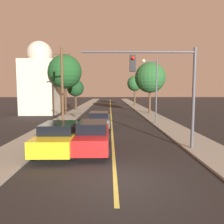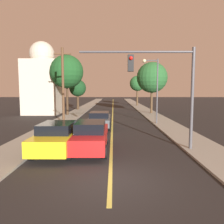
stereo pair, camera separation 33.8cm
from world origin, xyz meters
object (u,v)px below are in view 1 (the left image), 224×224
car_near_lane_front (93,135)px  tree_left_near (65,72)px  tree_right_near (150,78)px  tree_right_far (135,84)px  traffic_signal_mast (165,79)px  car_outer_lane_front (60,137)px  car_near_lane_second (99,119)px  streetlamp_right (153,82)px  utility_pole_left (62,85)px  domed_building_left (41,81)px  tree_left_far (75,88)px

car_near_lane_front → tree_left_near: (-4.91, 16.92, 4.97)m
tree_right_near → tree_right_far: tree_right_near is taller
car_near_lane_front → traffic_signal_mast: 5.15m
car_outer_lane_front → tree_right_far: size_ratio=0.79×
car_near_lane_second → streetlamp_right: bearing=21.0°
tree_right_far → car_near_lane_second: bearing=-103.1°
car_outer_lane_front → tree_left_near: bearing=100.2°
car_near_lane_front → utility_pole_left: bearing=112.1°
streetlamp_right → car_outer_lane_front: bearing=-125.6°
tree_right_far → traffic_signal_mast: bearing=-93.9°
utility_pole_left → tree_right_near: utility_pole_left is taller
streetlamp_right → tree_left_near: tree_left_near is taller
car_outer_lane_front → domed_building_left: domed_building_left is taller
streetlamp_right → tree_left_far: size_ratio=1.25×
utility_pole_left → tree_left_far: bearing=94.4°
car_near_lane_front → tree_right_far: bearing=79.6°
tree_left_far → domed_building_left: bearing=-125.2°
streetlamp_right → tree_left_far: 18.47m
traffic_signal_mast → tree_left_near: size_ratio=0.80×
car_near_lane_front → car_outer_lane_front: 1.83m
traffic_signal_mast → tree_left_near: tree_left_near is taller
utility_pole_left → tree_right_near: bearing=45.4°
tree_right_near → domed_building_left: (-15.61, 0.11, -0.49)m
streetlamp_right → tree_left_near: 12.64m
car_near_lane_front → tree_right_near: tree_right_near is taller
car_outer_lane_front → utility_pole_left: utility_pole_left is taller
car_near_lane_second → tree_right_near: bearing=59.9°
car_near_lane_second → domed_building_left: (-8.87, 11.76, 3.93)m
car_near_lane_front → tree_left_far: (-4.82, 25.02, 2.88)m
car_near_lane_front → tree_right_near: (6.74, 19.18, 4.33)m
car_near_lane_second → tree_left_far: (-4.82, 17.49, 2.97)m
utility_pole_left → tree_left_near: 8.50m
car_near_lane_second → traffic_signal_mast: 9.16m
car_near_lane_second → streetlamp_right: size_ratio=0.76×
utility_pole_left → tree_right_far: (9.97, 26.30, 0.89)m
tree_right_near → car_near_lane_front: bearing=-109.4°
streetlamp_right → domed_building_left: domed_building_left is taller
tree_left_near → car_outer_lane_front: bearing=-79.8°
car_near_lane_front → car_near_lane_second: (0.00, 7.53, -0.09)m
tree_left_near → domed_building_left: (-3.96, 2.37, -1.13)m
tree_right_near → car_outer_lane_front: bearing=-113.7°
domed_building_left → car_outer_lane_front: bearing=-70.2°
utility_pole_left → tree_right_near: 14.72m
car_near_lane_front → car_outer_lane_front: size_ratio=1.01×
streetlamp_right → tree_right_near: tree_right_near is taller
car_near_lane_front → traffic_signal_mast: bearing=-0.1°
domed_building_left → traffic_signal_mast: bearing=-56.2°
streetlamp_right → tree_left_far: streetlamp_right is taller
streetlamp_right → utility_pole_left: utility_pole_left is taller
car_near_lane_second → tree_right_near: tree_right_near is taller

